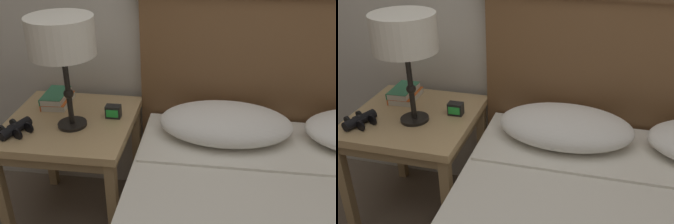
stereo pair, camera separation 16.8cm
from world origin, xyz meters
The scene contains 6 objects.
nightstand centered at (-0.68, 0.53, 0.51)m, with size 0.58×0.58×0.59m.
table_lamp centered at (-0.65, 0.49, 0.99)m, with size 0.28×0.28×0.50m.
book_on_nightstand centered at (-0.80, 0.69, 0.60)m, with size 0.13×0.19×0.03m.
book_stacked_on_top centered at (-0.81, 0.68, 0.63)m, with size 0.11×0.18×0.03m.
binoculars_pair centered at (-0.88, 0.39, 0.61)m, with size 0.16×0.16×0.05m.
alarm_clock centered at (-0.49, 0.59, 0.62)m, with size 0.07×0.05×0.06m.
Camera 1 is at (-0.02, -0.99, 1.47)m, focal length 42.00 mm.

